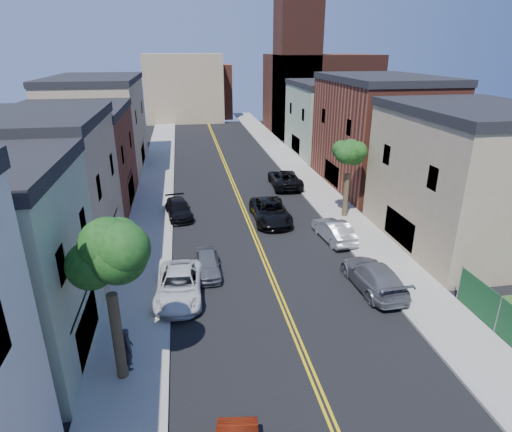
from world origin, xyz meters
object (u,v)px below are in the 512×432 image
grey_car_right (374,276)px  black_car_right (372,275)px  grey_car_left (207,264)px  black_suv_lane (270,211)px  pedestrian_left (128,348)px  white_pickup (179,285)px  dark_car_right_far (285,178)px  black_car_left (179,209)px  silver_car_right (334,230)px

grey_car_right → black_car_right: size_ratio=1.26×
grey_car_left → black_suv_lane: (5.54, 7.80, 0.16)m
pedestrian_left → grey_car_right: bearing=-87.2°
black_car_right → white_pickup: bearing=-11.0°
white_pickup → dark_car_right_far: dark_car_right_far is taller
black_car_left → pedestrian_left: 18.03m
white_pickup → grey_car_left: (1.70, 2.41, -0.08)m
grey_car_left → pedestrian_left: 8.83m
dark_car_right_far → pedestrian_left: bearing=64.6°
black_car_left → black_suv_lane: size_ratio=0.78×
grey_car_left → grey_car_right: grey_car_right is taller
black_car_right → dark_car_right_far: (-0.51, 19.66, 0.10)m
black_suv_lane → silver_car_right: bearing=-48.7°
black_car_right → black_car_left: bearing=-57.2°
black_car_left → dark_car_right_far: dark_car_right_far is taller
pedestrian_left → black_suv_lane: bearing=-47.3°
black_car_left → silver_car_right: silver_car_right is taller
grey_car_left → black_car_right: (9.30, -3.13, 0.07)m
grey_car_left → grey_car_right: size_ratio=0.72×
dark_car_right_far → black_car_left: bearing=34.0°
silver_car_right → grey_car_right: bearing=84.1°
grey_car_right → silver_car_right: size_ratio=1.19×
black_car_left → pedestrian_left: pedestrian_left is taller
dark_car_right_far → black_suv_lane: (-3.26, -8.73, -0.01)m
white_pickup → grey_car_left: white_pickup is taller
black_car_right → dark_car_right_far: dark_car_right_far is taller
black_car_left → black_suv_lane: 7.56m
black_car_right → silver_car_right: bearing=-97.2°
black_car_left → pedestrian_left: size_ratio=2.33×
grey_car_left → black_car_right: 9.81m
black_car_right → silver_car_right: 6.56m
black_car_right → grey_car_right: bearing=82.8°
black_car_right → black_suv_lane: size_ratio=0.73×
black_car_right → black_suv_lane: (-3.76, 10.93, 0.09)m
grey_car_left → black_suv_lane: bearing=55.1°
grey_car_left → black_car_left: size_ratio=0.84×
white_pickup → grey_car_right: 11.04m
black_car_right → black_suv_lane: bearing=-78.2°
silver_car_right → black_suv_lane: (-3.76, 4.37, 0.07)m
black_suv_lane → dark_car_right_far: bearing=70.1°
pedestrian_left → black_car_left: bearing=-23.3°
grey_car_right → silver_car_right: bearing=-92.9°
grey_car_right → silver_car_right: 6.77m
grey_car_right → black_car_right: bearing=-92.9°
grey_car_left → black_car_left: bearing=100.1°
grey_car_right → silver_car_right: grey_car_right is taller
black_car_right → pedestrian_left: size_ratio=2.16×
black_car_left → black_suv_lane: bearing=-24.5°
grey_car_right → dark_car_right_far: size_ratio=0.91×
black_car_right → silver_car_right: size_ratio=0.94×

